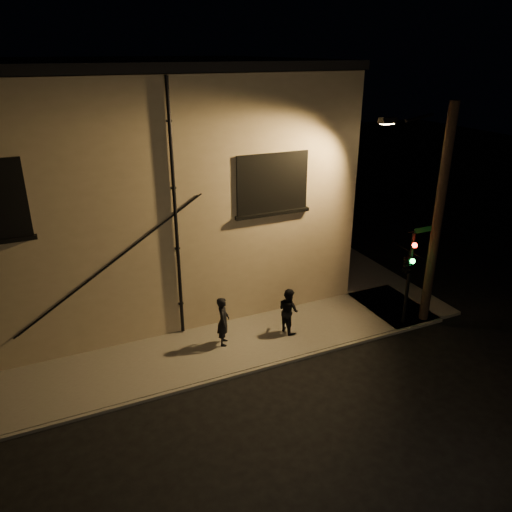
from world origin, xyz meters
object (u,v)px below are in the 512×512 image
pedestrian_a (223,321)px  pedestrian_b (288,310)px  streetlamp_pole (435,214)px  traffic_signal (408,263)px

pedestrian_a → pedestrian_b: pedestrian_a is taller
pedestrian_b → streetlamp_pole: bearing=-114.1°
pedestrian_a → traffic_signal: size_ratio=0.48×
traffic_signal → streetlamp_pole: bearing=6.0°
pedestrian_a → streetlamp_pole: 7.87m
pedestrian_b → traffic_signal: size_ratio=0.45×
traffic_signal → streetlamp_pole: streetlamp_pole is taller
pedestrian_b → streetlamp_pole: streetlamp_pole is taller
pedestrian_a → streetlamp_pole: (7.11, -1.36, 3.09)m
pedestrian_b → streetlamp_pole: (4.81, -1.19, 3.13)m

